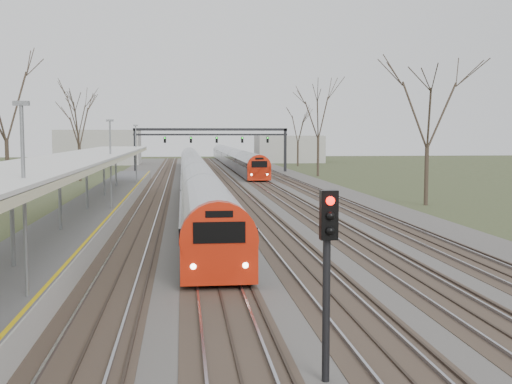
{
  "coord_description": "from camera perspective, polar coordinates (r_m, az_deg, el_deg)",
  "views": [
    {
      "loc": [
        -3.66,
        -2.89,
        5.21
      ],
      "look_at": [
        0.42,
        32.64,
        2.0
      ],
      "focal_mm": 45.0,
      "sensor_mm": 36.0,
      "label": 1
    }
  ],
  "objects": [
    {
      "name": "signal_gantry",
      "position": [
        87.96,
        -3.99,
        4.92
      ],
      "size": [
        21.0,
        0.59,
        6.08
      ],
      "color": "black",
      "rests_on": "ground"
    },
    {
      "name": "tree_west_far",
      "position": [
        52.68,
        -21.41,
        7.83
      ],
      "size": [
        5.5,
        5.5,
        11.33
      ],
      "color": "#2D231C",
      "rests_on": "ground"
    },
    {
      "name": "train_near",
      "position": [
        65.57,
        -5.52,
        1.85
      ],
      "size": [
        2.62,
        90.21,
        3.05
      ],
      "color": "#9FA2A9",
      "rests_on": "ground"
    },
    {
      "name": "canopy",
      "position": [
        36.3,
        -15.1,
        2.93
      ],
      "size": [
        4.1,
        50.0,
        3.11
      ],
      "color": "slate",
      "rests_on": "platform"
    },
    {
      "name": "signal_post",
      "position": [
        13.17,
        6.37,
        -5.79
      ],
      "size": [
        0.35,
        0.45,
        4.1
      ],
      "color": "black",
      "rests_on": "ground"
    },
    {
      "name": "tree_east_far",
      "position": [
        48.28,
        15.05,
        7.42
      ],
      "size": [
        5.0,
        5.0,
        10.3
      ],
      "color": "#2D231C",
      "rests_on": "ground"
    },
    {
      "name": "platform",
      "position": [
        41.02,
        -14.06,
        -1.62
      ],
      "size": [
        3.5,
        69.0,
        1.0
      ],
      "primitive_type": "cube",
      "color": "#9E9B93",
      "rests_on": "ground"
    },
    {
      "name": "train_far",
      "position": [
        105.73,
        -2.12,
        3.11
      ],
      "size": [
        2.62,
        75.21,
        3.05
      ],
      "color": "#9FA2A9",
      "rests_on": "ground"
    },
    {
      "name": "track_bed",
      "position": [
        58.25,
        -2.66,
        0.05
      ],
      "size": [
        24.0,
        160.0,
        0.22
      ],
      "color": "#474442",
      "rests_on": "ground"
    }
  ]
}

